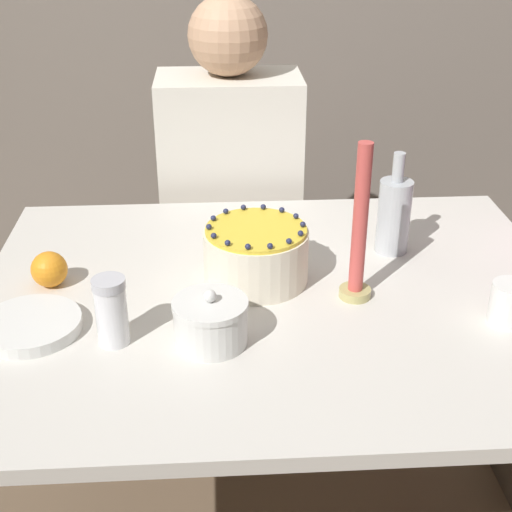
{
  "coord_description": "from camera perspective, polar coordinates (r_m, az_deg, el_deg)",
  "views": [
    {
      "loc": [
        -0.12,
        -1.26,
        1.49
      ],
      "look_at": [
        -0.04,
        0.06,
        0.79
      ],
      "focal_mm": 50.0,
      "sensor_mm": 36.0,
      "label": 1
    }
  ],
  "objects": [
    {
      "name": "dining_table",
      "position": [
        1.54,
        1.56,
        -6.73
      ],
      "size": [
        1.23,
        0.96,
        0.73
      ],
      "color": "beige",
      "rests_on": "ground_plane"
    },
    {
      "name": "cup",
      "position": [
        1.44,
        19.61,
        -3.58
      ],
      "size": [
        0.07,
        0.07,
        0.08
      ],
      "color": "white",
      "rests_on": "dining_table"
    },
    {
      "name": "plate_stack",
      "position": [
        1.41,
        -17.6,
        -5.31
      ],
      "size": [
        0.19,
        0.19,
        0.02
      ],
      "color": "silver",
      "rests_on": "dining_table"
    },
    {
      "name": "bottle",
      "position": [
        1.63,
        10.98,
        3.29
      ],
      "size": [
        0.07,
        0.07,
        0.24
      ],
      "color": "#B2B7BC",
      "rests_on": "dining_table"
    },
    {
      "name": "cake",
      "position": [
        1.49,
        0.0,
        0.14
      ],
      "size": [
        0.22,
        0.22,
        0.13
      ],
      "color": "#EFE5CC",
      "rests_on": "dining_table"
    },
    {
      "name": "sugar_shaker",
      "position": [
        1.31,
        -11.5,
        -4.33
      ],
      "size": [
        0.06,
        0.06,
        0.13
      ],
      "color": "white",
      "rests_on": "dining_table"
    },
    {
      "name": "orange_fruit_0",
      "position": [
        1.54,
        -16.21,
        -1.03
      ],
      "size": [
        0.08,
        0.08,
        0.08
      ],
      "color": "orange",
      "rests_on": "dining_table"
    },
    {
      "name": "person_man_blue_shirt",
      "position": [
        2.16,
        -1.98,
        1.75
      ],
      "size": [
        0.4,
        0.34,
        1.23
      ],
      "rotation": [
        0.0,
        0.0,
        3.14
      ],
      "color": "#473D33",
      "rests_on": "ground_plane"
    },
    {
      "name": "sugar_bowl",
      "position": [
        1.3,
        -3.65,
        -5.26
      ],
      "size": [
        0.14,
        0.14,
        0.11
      ],
      "color": "silver",
      "rests_on": "dining_table"
    },
    {
      "name": "candle",
      "position": [
        1.41,
        8.25,
        1.59
      ],
      "size": [
        0.07,
        0.07,
        0.33
      ],
      "color": "tan",
      "rests_on": "dining_table"
    }
  ]
}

